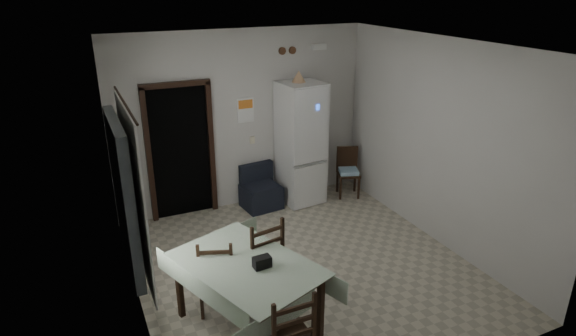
% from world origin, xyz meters
% --- Properties ---
extents(ground, '(4.50, 4.50, 0.00)m').
position_xyz_m(ground, '(0.00, 0.00, 0.00)').
color(ground, '#ADA58D').
rests_on(ground, ground).
extents(ceiling, '(4.20, 4.50, 0.02)m').
position_xyz_m(ceiling, '(0.00, 0.00, 2.90)').
color(ceiling, white).
rests_on(ceiling, ground).
extents(wall_back, '(4.20, 0.02, 2.90)m').
position_xyz_m(wall_back, '(0.00, 2.25, 1.45)').
color(wall_back, beige).
rests_on(wall_back, ground).
extents(wall_front, '(4.20, 0.02, 2.90)m').
position_xyz_m(wall_front, '(0.00, -2.25, 1.45)').
color(wall_front, beige).
rests_on(wall_front, ground).
extents(wall_left, '(0.02, 4.50, 2.90)m').
position_xyz_m(wall_left, '(-2.10, 0.00, 1.45)').
color(wall_left, beige).
rests_on(wall_left, ground).
extents(wall_right, '(0.02, 4.50, 2.90)m').
position_xyz_m(wall_right, '(2.10, 0.00, 1.45)').
color(wall_right, beige).
rests_on(wall_right, ground).
extents(doorway, '(1.06, 0.52, 2.22)m').
position_xyz_m(doorway, '(-1.05, 2.45, 1.06)').
color(doorway, black).
rests_on(doorway, ground).
extents(window_recess, '(0.10, 1.20, 1.60)m').
position_xyz_m(window_recess, '(-2.15, -0.20, 1.55)').
color(window_recess, silver).
rests_on(window_recess, ground).
extents(curtain, '(0.02, 1.45, 1.85)m').
position_xyz_m(curtain, '(-2.04, -0.20, 1.55)').
color(curtain, white).
rests_on(curtain, ground).
extents(curtain_rod, '(0.02, 1.60, 0.02)m').
position_xyz_m(curtain_rod, '(-2.03, -0.20, 2.50)').
color(curtain_rod, black).
rests_on(curtain_rod, ground).
extents(calendar, '(0.28, 0.02, 0.40)m').
position_xyz_m(calendar, '(0.05, 2.24, 1.62)').
color(calendar, white).
rests_on(calendar, ground).
extents(calendar_image, '(0.24, 0.01, 0.14)m').
position_xyz_m(calendar_image, '(0.05, 2.23, 1.72)').
color(calendar_image, orange).
rests_on(calendar_image, ground).
extents(light_switch, '(0.08, 0.02, 0.12)m').
position_xyz_m(light_switch, '(0.15, 2.24, 1.10)').
color(light_switch, beige).
rests_on(light_switch, ground).
extents(vent_left, '(0.12, 0.03, 0.12)m').
position_xyz_m(vent_left, '(0.70, 2.23, 2.52)').
color(vent_left, brown).
rests_on(vent_left, ground).
extents(vent_right, '(0.12, 0.03, 0.12)m').
position_xyz_m(vent_right, '(0.88, 2.23, 2.52)').
color(vent_right, brown).
rests_on(vent_right, ground).
extents(emergency_light, '(0.25, 0.07, 0.09)m').
position_xyz_m(emergency_light, '(1.35, 2.21, 2.55)').
color(emergency_light, white).
rests_on(emergency_light, ground).
extents(fridge, '(0.73, 0.73, 2.05)m').
position_xyz_m(fridge, '(0.90, 1.93, 1.03)').
color(fridge, silver).
rests_on(fridge, ground).
extents(tan_cone, '(0.22, 0.22, 0.18)m').
position_xyz_m(tan_cone, '(0.87, 1.97, 2.15)').
color(tan_cone, tan).
rests_on(tan_cone, fridge).
extents(navy_seat, '(0.65, 0.64, 0.72)m').
position_xyz_m(navy_seat, '(0.17, 1.93, 0.36)').
color(navy_seat, black).
rests_on(navy_seat, ground).
extents(corner_chair, '(0.48, 0.48, 0.86)m').
position_xyz_m(corner_chair, '(1.74, 1.73, 0.43)').
color(corner_chair, black).
rests_on(corner_chair, ground).
extents(dining_table, '(1.52, 1.84, 0.82)m').
position_xyz_m(dining_table, '(-1.08, -0.80, 0.41)').
color(dining_table, '#A7BDA1').
rests_on(dining_table, ground).
extents(black_bag, '(0.19, 0.12, 0.12)m').
position_xyz_m(black_bag, '(-0.96, -0.94, 0.88)').
color(black_bag, black).
rests_on(black_bag, dining_table).
extents(dining_chair_far_left, '(0.53, 0.53, 0.96)m').
position_xyz_m(dining_chair_far_left, '(-1.28, -0.35, 0.48)').
color(dining_chair_far_left, black).
rests_on(dining_chair_far_left, ground).
extents(dining_chair_far_right, '(0.54, 0.54, 1.09)m').
position_xyz_m(dining_chair_far_right, '(-0.76, -0.32, 0.54)').
color(dining_chair_far_right, black).
rests_on(dining_chair_far_right, ground).
extents(dining_chair_near_head, '(0.45, 0.45, 1.06)m').
position_xyz_m(dining_chair_near_head, '(-1.01, -1.63, 0.53)').
color(dining_chair_near_head, black).
rests_on(dining_chair_near_head, ground).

